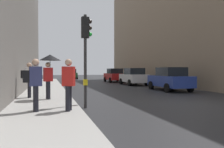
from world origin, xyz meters
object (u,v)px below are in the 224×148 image
car_red_sedan (114,75)px  pedestrian_with_umbrella (49,64)px  traffic_light_far_median (86,63)px  pedestrian_with_black_backpack (28,78)px  pedestrian_in_red_jacket (69,82)px  car_green_estate (71,74)px  car_blue_van (170,79)px  car_white_compact (133,77)px  pedestrian_with_grey_backpack (34,82)px  traffic_light_near_left (86,44)px

car_red_sedan → pedestrian_with_umbrella: pedestrian_with_umbrella is taller
traffic_light_far_median → pedestrian_with_black_backpack: 21.73m
pedestrian_with_black_backpack → pedestrian_in_red_jacket: size_ratio=1.00×
car_green_estate → pedestrian_with_black_backpack: 26.48m
car_red_sedan → pedestrian_with_black_backpack: size_ratio=2.38×
car_blue_van → pedestrian_with_black_backpack: bearing=-165.0°
car_green_estate → car_blue_van: (5.03, -23.42, 0.00)m
pedestrian_with_black_backpack → pedestrian_in_red_jacket: (1.64, -4.09, -0.03)m
pedestrian_with_black_backpack → car_white_compact: bearing=43.6°
car_blue_van → pedestrian_with_grey_backpack: (-9.27, -6.48, 0.29)m
traffic_light_near_left → pedestrian_with_black_backpack: size_ratio=2.15×
car_blue_van → traffic_light_far_median: bearing=100.5°
car_blue_van → pedestrian_with_umbrella: size_ratio=2.01×
car_blue_van → pedestrian_with_grey_backpack: bearing=-145.0°
pedestrian_with_black_backpack → pedestrian_in_red_jacket: 4.41m
car_blue_van → pedestrian_with_grey_backpack: 11.31m
car_blue_van → pedestrian_with_black_backpack: pedestrian_with_black_backpack is taller
car_white_compact → pedestrian_with_grey_backpack: (-8.97, -12.91, 0.29)m
traffic_light_near_left → pedestrian_with_grey_backpack: traffic_light_near_left is taller
traffic_light_far_median → car_blue_van: 18.47m
traffic_light_far_median → car_red_sedan: (2.73, -5.96, -1.78)m
traffic_light_near_left → car_green_estate: bearing=85.4°
car_white_compact → car_green_estate: bearing=105.6°
car_white_compact → pedestrian_with_umbrella: 13.05m
traffic_light_near_left → pedestrian_with_umbrella: (-1.42, 2.00, -0.78)m
car_green_estate → pedestrian_with_umbrella: size_ratio=1.98×
traffic_light_near_left → car_blue_van: size_ratio=0.88×
traffic_light_near_left → car_white_compact: 13.93m
traffic_light_near_left → pedestrian_with_black_backpack: bearing=130.6°
car_green_estate → pedestrian_with_umbrella: pedestrian_with_umbrella is taller
pedestrian_in_red_jacket → car_red_sedan: bearing=68.2°
pedestrian_with_umbrella → pedestrian_with_grey_backpack: bearing=-99.5°
car_red_sedan → pedestrian_with_grey_backpack: 20.51m
car_green_estate → pedestrian_with_umbrella: bearing=-97.9°
car_green_estate → pedestrian_with_black_backpack: bearing=-100.4°
traffic_light_far_median → car_white_compact: (3.05, -11.65, -1.78)m
car_red_sedan → pedestrian_in_red_jacket: bearing=-111.8°
traffic_light_far_median → pedestrian_with_grey_backpack: traffic_light_far_median is taller
car_red_sedan → pedestrian_with_umbrella: bearing=-117.6°
car_blue_van → traffic_light_near_left: bearing=-143.3°
pedestrian_with_umbrella → car_red_sedan: bearing=62.4°
pedestrian_in_red_jacket → car_green_estate: bearing=84.1°
car_white_compact → pedestrian_with_grey_backpack: pedestrian_with_grey_backpack is taller
car_red_sedan → car_blue_van: size_ratio=0.98×
traffic_light_far_median → car_green_estate: size_ratio=0.91×
traffic_light_far_median → pedestrian_with_grey_backpack: bearing=-103.5°
traffic_light_near_left → car_green_estate: 29.04m
pedestrian_with_grey_backpack → car_white_compact: bearing=55.2°
traffic_light_near_left → pedestrian_with_umbrella: bearing=125.3°
car_green_estate → pedestrian_with_black_backpack: size_ratio=2.40×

